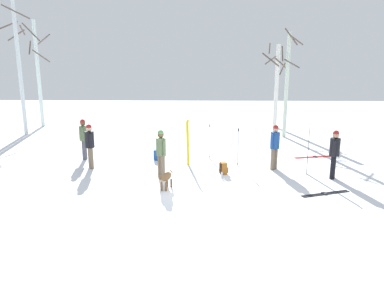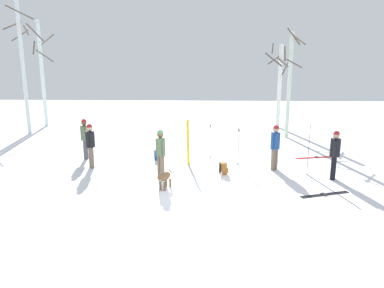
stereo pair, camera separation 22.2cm
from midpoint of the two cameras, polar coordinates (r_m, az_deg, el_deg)
ground_plane at (r=10.76m, az=-0.09°, el=-8.30°), size 60.00×60.00×0.00m
person_0 at (r=15.21m, az=-17.81°, el=1.17°), size 0.34×0.52×1.72m
person_1 at (r=13.40m, az=13.01°, el=-0.03°), size 0.38×0.41×1.72m
person_2 at (r=13.81m, az=-16.91°, el=0.12°), size 0.34×0.47×1.72m
person_3 at (r=12.09m, az=-5.64°, el=-1.12°), size 0.36×0.43×1.72m
person_4 at (r=12.91m, az=21.93°, el=-1.11°), size 0.34×0.48×1.72m
dog at (r=11.11m, az=-4.91°, el=-5.54°), size 0.42×0.85×0.57m
ski_pair_planted_0 at (r=13.16m, az=18.12°, el=-0.78°), size 0.07×0.17×1.88m
ski_pair_planted_1 at (r=13.65m, az=-1.16°, el=0.21°), size 0.15×0.14×1.83m
ski_pair_lying_0 at (r=11.52m, az=20.57°, el=-7.64°), size 1.64×0.72×0.05m
ski_pair_lying_1 at (r=15.92m, az=19.09°, el=-2.01°), size 1.81×0.59×0.05m
ski_poles_0 at (r=14.71m, az=2.49°, el=0.60°), size 0.07×0.21×1.46m
ski_poles_1 at (r=13.70m, az=7.14°, el=-0.33°), size 0.07×0.27×1.49m
backpack_0 at (r=14.62m, az=-6.16°, el=-1.82°), size 0.31×0.29×0.44m
backpack_1 at (r=12.71m, az=4.72°, el=-4.01°), size 0.33×0.31×0.44m
water_bottle_0 at (r=12.22m, az=4.41°, el=-5.14°), size 0.06×0.06×0.25m
birch_tree_0 at (r=24.61m, az=-24.22°, el=10.77°), size 1.34×1.64×6.69m
birch_tree_1 at (r=21.98m, az=-26.83°, el=11.53°), size 1.77×1.76×7.54m
birch_tree_2 at (r=19.65m, az=15.03°, el=9.74°), size 1.19×1.19×5.79m
birch_tree_3 at (r=22.88m, az=13.40°, el=9.67°), size 1.54×1.79×5.31m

